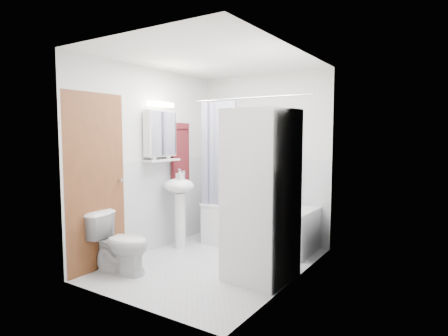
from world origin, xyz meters
The scene contains 20 objects.
floor centered at (0.00, 0.00, 0.00)m, with size 2.60×2.60×0.00m, color silver.
room_walls centered at (0.00, 0.00, 1.49)m, with size 2.60×2.60×2.60m.
wainscot centered at (0.00, 0.29, 0.60)m, with size 1.98×2.58×2.58m.
door centered at (-0.95, -0.55, 1.00)m, with size 0.05×2.00×2.00m.
bathtub centered at (0.14, 0.92, 0.32)m, with size 1.51×0.71×0.58m.
tub_spout centered at (0.34, 1.25, 0.90)m, with size 0.04×0.04×0.12m, color silver.
curtain_rod centered at (0.14, 0.62, 2.00)m, with size 0.02×0.02×1.69m, color silver.
shower_curtain centered at (-0.33, 0.62, 1.25)m, with size 0.55×0.02×1.45m.
sink centered at (-0.75, 0.29, 0.70)m, with size 0.44×0.37×1.04m.
medicine_cabinet centered at (-0.90, 0.10, 1.57)m, with size 0.13×0.50×0.71m.
shelf centered at (-0.89, 0.10, 1.20)m, with size 0.18×0.54×0.03m, color silver.
shower_caddy centered at (0.39, 1.24, 1.15)m, with size 0.22×0.06×0.02m, color silver.
towel centered at (-0.94, 0.54, 1.30)m, with size 0.07×0.35×0.84m.
washer_dryer centered at (0.68, -0.10, 0.90)m, with size 0.69×0.68×1.80m.
toilet centered at (-0.70, -0.79, 0.33)m, with size 0.38×0.68×0.67m, color white.
soap_pump centered at (-0.71, 0.25, 0.95)m, with size 0.08×0.17×0.08m, color gray.
shelf_bottle centered at (-0.89, -0.05, 1.25)m, with size 0.07×0.18×0.07m, color gray.
shelf_cup centered at (-0.89, 0.22, 1.26)m, with size 0.10×0.09×0.10m, color gray.
shampoo_a centered at (0.35, 1.24, 1.23)m, with size 0.13×0.17×0.13m, color gray.
shampoo_b centered at (0.47, 1.24, 1.20)m, with size 0.08×0.21×0.08m, color #2A54AB.
Camera 1 is at (2.47, -3.58, 1.54)m, focal length 30.00 mm.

